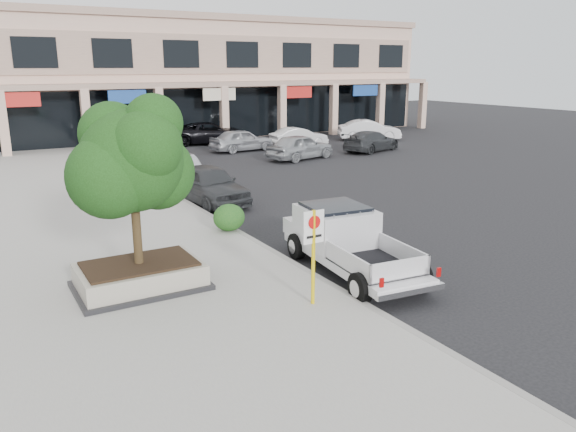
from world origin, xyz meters
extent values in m
plane|color=black|center=(0.00, 0.00, 0.00)|extent=(120.00, 120.00, 0.00)
cube|color=gray|center=(-5.50, 6.00, 0.07)|extent=(8.00, 52.00, 0.15)
cube|color=gray|center=(-1.55, 6.00, 0.07)|extent=(0.20, 52.00, 0.15)
cube|color=#CFA291|center=(8.00, 34.00, 4.50)|extent=(40.00, 10.00, 9.00)
cube|color=gray|center=(8.00, 34.00, 9.25)|extent=(40.40, 10.40, 0.50)
cube|color=gray|center=(8.00, 27.90, 4.30)|extent=(40.00, 2.20, 0.35)
cube|color=#CFA291|center=(28.00, 27.05, 2.10)|extent=(0.55, 0.55, 4.20)
cube|color=black|center=(8.00, 28.95, 2.00)|extent=(39.20, 0.08, 3.90)
cube|color=black|center=(-5.90, 1.15, 0.21)|extent=(3.20, 2.20, 0.12)
cube|color=gray|center=(-5.90, 1.15, 0.52)|extent=(3.00, 2.00, 0.50)
cube|color=black|center=(-5.90, 1.15, 0.80)|extent=(2.70, 1.70, 0.06)
cylinder|color=#2F2412|center=(-5.90, 1.15, 1.93)|extent=(0.22, 0.22, 2.20)
sphere|color=#15340E|center=(-5.90, 1.15, 3.43)|extent=(2.50, 2.50, 2.50)
sphere|color=#15340E|center=(-5.20, 1.45, 3.03)|extent=(1.90, 1.90, 1.90)
sphere|color=#15340E|center=(-6.20, 1.65, 4.03)|extent=(1.60, 1.60, 1.60)
cylinder|color=yellow|center=(-2.62, -1.89, 1.30)|extent=(0.09, 0.09, 2.30)
cube|color=white|center=(-2.62, -1.89, 2.05)|extent=(0.55, 0.03, 0.78)
cylinder|color=red|center=(-2.62, -1.92, 2.17)|extent=(0.32, 0.02, 0.32)
ellipsoid|color=#154B19|center=(-1.80, 4.71, 0.62)|extent=(1.10, 0.99, 0.93)
imported|color=#2D2F32|center=(-0.58, 9.41, 0.81)|extent=(2.23, 4.85, 1.61)
imported|color=#9FA0A6|center=(-0.67, 12.80, 0.77)|extent=(1.73, 4.71, 1.54)
imported|color=silver|center=(-0.20, 19.93, 0.84)|extent=(2.80, 5.96, 1.68)
imported|color=black|center=(-0.62, 25.33, 0.79)|extent=(3.21, 5.94, 1.58)
imported|color=#9DA0A5|center=(8.75, 17.28, 0.79)|extent=(4.95, 2.96, 1.58)
imported|color=silver|center=(11.59, 22.14, 0.69)|extent=(4.25, 1.69, 1.38)
imported|color=#2D2F32|center=(14.69, 17.74, 0.69)|extent=(5.16, 3.37, 1.39)
imported|color=black|center=(6.69, 26.74, 0.81)|extent=(6.31, 4.17, 1.61)
imported|color=#A9AAB1|center=(7.11, 22.26, 0.75)|extent=(4.59, 2.23, 1.51)
imported|color=silver|center=(18.25, 22.49, 0.79)|extent=(5.03, 3.63, 1.58)
camera|label=1|loc=(-9.38, -12.32, 5.64)|focal=35.00mm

